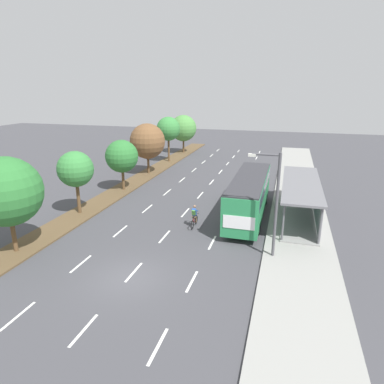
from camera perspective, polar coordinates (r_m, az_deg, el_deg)
ground_plane at (r=19.77m, az=-10.65°, el=-14.11°), size 140.00×140.00×0.00m
median_strip at (r=39.86m, az=-8.65°, el=2.33°), size 2.60×52.00×0.12m
sidewalk_right at (r=36.40m, az=17.39°, el=0.30°), size 4.50×52.00×0.15m
lane_divider_left at (r=36.64m, az=-2.88°, el=1.09°), size 0.14×47.67×0.01m
lane_divider_center at (r=35.70m, az=2.45°, el=0.65°), size 0.14×47.67×0.01m
lane_divider_right at (r=35.08m, az=8.01°, el=0.20°), size 0.14×47.67×0.01m
bus_shelter at (r=28.41m, az=18.43°, el=-0.70°), size 2.90×11.32×2.86m
bus at (r=27.70m, az=9.67°, el=-0.06°), size 2.54×11.29×3.37m
cyclist at (r=25.65m, az=0.38°, el=-4.25°), size 0.46×1.82×1.71m
median_tree_nearest at (r=23.50m, az=-28.92°, el=0.04°), size 4.33×4.33×6.16m
median_tree_second at (r=28.94m, az=-19.14°, el=3.65°), size 2.93×2.93×5.22m
median_tree_third at (r=34.79m, az=-11.81°, el=5.92°), size 3.30×3.30×5.12m
median_tree_fourth at (r=41.23m, az=-7.55°, el=8.51°), size 4.24×4.24×6.04m
median_tree_fifth at (r=47.75m, az=-4.03°, el=10.60°), size 3.30×3.30×6.25m
median_tree_farthest at (r=54.63m, az=-1.47°, el=10.74°), size 4.15×4.15×5.96m
streetlight at (r=20.61m, az=13.69°, el=-1.07°), size 1.91×0.24×6.50m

